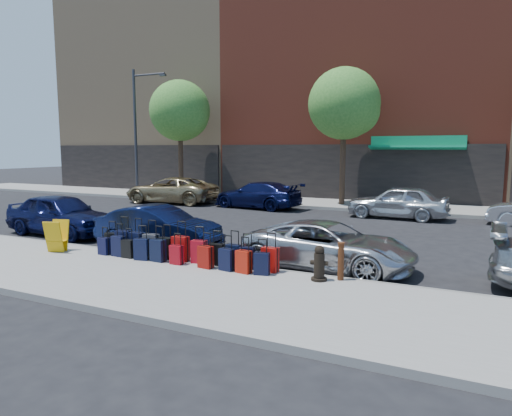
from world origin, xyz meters
The scene contains 40 objects.
ground centered at (0.00, 0.00, 0.00)m, with size 120.00×120.00×0.00m, color black.
sidewalk_near centered at (0.00, -6.50, 0.07)m, with size 60.00×4.00×0.15m, color gray.
sidewalk_far centered at (0.00, 10.00, 0.07)m, with size 60.00×4.00×0.15m, color gray.
curb_near centered at (0.00, -4.48, 0.07)m, with size 60.00×0.08×0.15m, color gray.
curb_far centered at (0.00, 7.98, 0.07)m, with size 60.00×0.08×0.15m, color gray.
building_left centered at (-16.00, 17.98, 7.98)m, with size 15.00×12.12×16.00m.
building_center centered at (0.00, 17.99, 9.98)m, with size 17.00×12.85×20.00m.
tree_left centered at (-9.86, 9.50, 5.41)m, with size 3.80×3.80×7.27m.
tree_center centered at (0.64, 9.50, 5.41)m, with size 3.80×3.80×7.27m.
streetlight centered at (-12.80, 8.80, 4.66)m, with size 2.59×0.18×8.00m.
suitcase_front_0 centered at (-2.52, -4.76, 0.43)m, with size 0.40×0.27×0.90m.
suitcase_front_1 centered at (-2.07, -4.76, 0.48)m, with size 0.46×0.28×1.06m.
suitcase_front_2 centered at (-1.55, -4.78, 0.48)m, with size 0.46×0.28×1.05m.
suitcase_front_3 centered at (-1.07, -4.78, 0.47)m, with size 0.44×0.26×1.03m.
suitcase_front_4 centered at (-0.57, -4.77, 0.44)m, with size 0.40×0.24×0.94m.
suitcase_front_5 centered at (-0.06, -4.81, 0.49)m, with size 0.45×0.25×1.07m.
suitcase_front_6 centered at (0.50, -4.78, 0.45)m, with size 0.43×0.29×0.97m.
suitcase_front_7 centered at (1.04, -4.77, 0.43)m, with size 0.39×0.25×0.90m.
suitcase_front_8 centered at (1.55, -4.79, 0.45)m, with size 0.41×0.24×0.95m.
suitcase_front_9 centered at (1.92, -4.79, 0.43)m, with size 0.41×0.27×0.90m.
suitcase_front_10 centered at (2.55, -4.76, 0.45)m, with size 0.42×0.25×0.97m.
suitcase_back_0 centered at (-2.46, -5.14, 0.40)m, with size 0.34×0.21×0.79m.
suitcase_back_1 centered at (-1.94, -5.11, 0.44)m, with size 0.40×0.25×0.93m.
suitcase_back_2 centered at (-1.58, -5.14, 0.41)m, with size 0.34×0.20×0.82m.
suitcase_back_3 centered at (-1.07, -5.17, 0.44)m, with size 0.43×0.30×0.94m.
suitcase_back_4 centered at (-0.57, -5.12, 0.45)m, with size 0.42×0.26×0.96m.
suitcase_back_5 centered at (0.05, -5.15, 0.40)m, with size 0.34×0.20×0.82m.
suitcase_back_7 centered at (0.93, -5.14, 0.43)m, with size 0.41×0.27×0.90m.
suitcase_back_8 centered at (1.53, -5.12, 0.43)m, with size 0.40×0.27×0.88m.
suitcase_back_9 centered at (2.01, -5.14, 0.43)m, with size 0.40×0.27×0.89m.
suitcase_back_10 centered at (2.48, -5.09, 0.42)m, with size 0.40×0.28×0.87m.
fire_hydrant centered at (3.86, -4.95, 0.53)m, with size 0.42×0.37×0.82m.
bollard centered at (4.30, -4.71, 0.60)m, with size 0.16×0.16×0.88m.
display_rack centered at (-3.97, -5.45, 0.60)m, with size 0.66×0.69×0.92m.
car_near_0 centered at (-6.59, -2.97, 0.76)m, with size 1.80×4.47×1.52m, color #0D1139.
car_near_1 centered at (-2.02, -3.22, 0.67)m, with size 1.42×4.08×1.34m, color #0D1639.
car_near_2 centered at (3.60, -3.31, 0.62)m, with size 2.07×4.50×1.25m, color silver.
car_far_0 centered at (-8.96, 6.99, 0.75)m, with size 2.50×5.42×1.51m, color #9B885F.
car_far_1 centered at (-3.41, 7.02, 0.71)m, with size 1.98×4.87×1.41m, color #0D113A.
car_far_2 centered at (3.87, 6.54, 0.75)m, with size 1.78×4.42×1.51m, color silver.
Camera 1 is at (6.95, -14.74, 3.15)m, focal length 32.00 mm.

